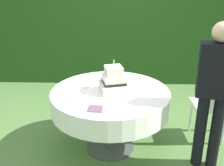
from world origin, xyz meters
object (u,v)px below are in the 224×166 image
(wedding_cake, at_px, (114,82))
(standing_person, at_px, (214,89))
(serving_plate_near, at_px, (73,96))
(cake_table, at_px, (110,101))
(garden_chair, at_px, (212,103))
(serving_plate_far, at_px, (86,86))
(napkin_stack, at_px, (95,109))

(wedding_cake, bearing_deg, standing_person, -16.08)
(serving_plate_near, height_order, standing_person, standing_person)
(serving_plate_near, xyz_separation_m, standing_person, (1.46, -0.14, 0.16))
(cake_table, relative_size, garden_chair, 1.52)
(serving_plate_far, relative_size, napkin_stack, 0.85)
(napkin_stack, relative_size, standing_person, 0.09)
(serving_plate_far, bearing_deg, serving_plate_near, -111.03)
(wedding_cake, xyz_separation_m, napkin_stack, (-0.17, -0.45, -0.11))
(standing_person, bearing_deg, napkin_stack, -172.44)
(serving_plate_near, relative_size, garden_chair, 0.14)
(napkin_stack, distance_m, garden_chair, 1.52)
(wedding_cake, relative_size, serving_plate_far, 2.95)
(serving_plate_far, height_order, garden_chair, garden_chair)
(serving_plate_far, bearing_deg, garden_chair, 2.07)
(cake_table, distance_m, napkin_stack, 0.48)
(cake_table, distance_m, standing_person, 1.14)
(cake_table, height_order, garden_chair, garden_chair)
(serving_plate_far, bearing_deg, napkin_stack, -74.26)
(wedding_cake, bearing_deg, serving_plate_near, -161.08)
(serving_plate_near, relative_size, standing_person, 0.08)
(garden_chair, distance_m, standing_person, 0.64)
(garden_chair, bearing_deg, standing_person, -110.21)
(wedding_cake, height_order, napkin_stack, wedding_cake)
(serving_plate_far, relative_size, standing_person, 0.08)
(cake_table, relative_size, wedding_cake, 3.68)
(cake_table, relative_size, standing_person, 0.85)
(napkin_stack, xyz_separation_m, garden_chair, (1.36, 0.63, -0.22))
(serving_plate_far, distance_m, napkin_stack, 0.60)
(standing_person, bearing_deg, garden_chair, 69.79)
(garden_chair, bearing_deg, serving_plate_far, -177.93)
(cake_table, relative_size, napkin_stack, 9.25)
(serving_plate_near, distance_m, napkin_stack, 0.40)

